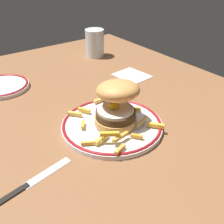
% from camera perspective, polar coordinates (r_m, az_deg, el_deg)
% --- Properties ---
extents(ground_plane, '(1.36, 0.94, 0.04)m').
position_cam_1_polar(ground_plane, '(0.73, 0.74, -3.11)').
color(ground_plane, brown).
extents(dinner_plate, '(0.25, 0.25, 0.02)m').
position_cam_1_polar(dinner_plate, '(0.69, 0.00, -2.67)').
color(dinner_plate, silver).
rests_on(dinner_plate, ground_plane).
extents(burger, '(0.14, 0.14, 0.12)m').
position_cam_1_polar(burger, '(0.66, 1.01, 2.19)').
color(burger, '#C78B46').
rests_on(burger, dinner_plate).
extents(fries_pile, '(0.22, 0.21, 0.03)m').
position_cam_1_polar(fries_pile, '(0.67, 0.17, -2.11)').
color(fries_pile, gold).
rests_on(fries_pile, dinner_plate).
extents(water_glass, '(0.08, 0.08, 0.11)m').
position_cam_1_polar(water_glass, '(1.15, -3.61, 13.80)').
color(water_glass, silver).
rests_on(water_glass, ground_plane).
extents(side_plate, '(0.17, 0.17, 0.02)m').
position_cam_1_polar(side_plate, '(0.95, -22.00, 5.03)').
color(side_plate, silver).
rests_on(side_plate, ground_plane).
extents(knife, '(0.05, 0.18, 0.01)m').
position_cam_1_polar(knife, '(0.57, -17.50, -14.40)').
color(knife, black).
rests_on(knife, ground_plane).
extents(napkin, '(0.12, 0.11, 0.00)m').
position_cam_1_polar(napkin, '(0.98, 4.19, 7.66)').
color(napkin, silver).
rests_on(napkin, ground_plane).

